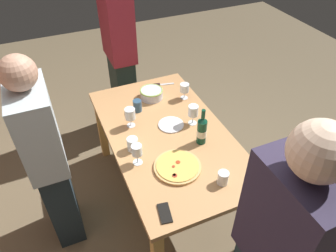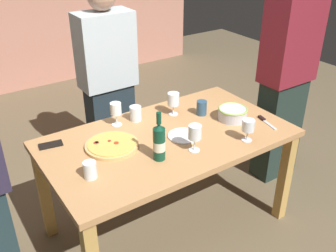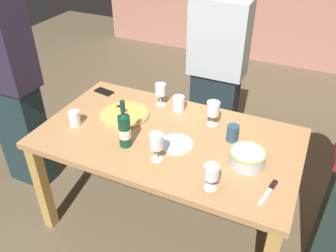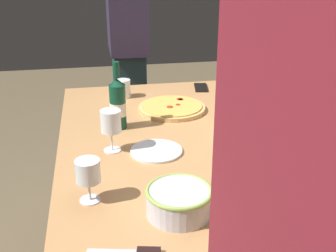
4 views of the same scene
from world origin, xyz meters
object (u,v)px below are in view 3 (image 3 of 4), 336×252
(wine_glass_far_right, at_px, (160,90))
(cell_phone, at_px, (104,92))
(wine_glass_near_pizza, at_px, (156,142))
(person_guest_left, at_px, (9,82))
(wine_glass_by_bottle, at_px, (211,173))
(serving_bowl, at_px, (247,157))
(cup_spare, at_px, (233,133))
(pizza_knife, at_px, (270,189))
(pizza, at_px, (124,115))
(wine_glass_far_left, at_px, (213,110))
(cup_ceramic, at_px, (178,103))
(wine_bottle, at_px, (125,129))
(cup_amber, at_px, (74,118))
(person_guest_right, at_px, (217,71))
(dining_table, at_px, (168,148))
(side_plate, at_px, (176,144))

(wine_glass_far_right, relative_size, cell_phone, 1.13)
(wine_glass_near_pizza, height_order, person_guest_left, person_guest_left)
(wine_glass_by_bottle, relative_size, person_guest_left, 0.08)
(serving_bowl, distance_m, cup_spare, 0.22)
(serving_bowl, xyz_separation_m, wine_glass_by_bottle, (-0.12, -0.27, 0.05))
(pizza_knife, distance_m, person_guest_left, 1.89)
(wine_glass_by_bottle, bearing_deg, pizza, 151.36)
(wine_glass_far_left, height_order, cell_phone, wine_glass_far_left)
(wine_glass_near_pizza, height_order, wine_glass_far_right, wine_glass_near_pizza)
(cup_ceramic, xyz_separation_m, cell_phone, (-0.61, 0.00, -0.05))
(pizza, relative_size, wine_bottle, 1.09)
(cup_amber, distance_m, person_guest_right, 1.20)
(wine_bottle, bearing_deg, person_guest_right, 79.15)
(cup_spare, bearing_deg, person_guest_right, 114.47)
(person_guest_left, bearing_deg, cup_ceramic, 15.03)
(cup_ceramic, height_order, cup_spare, same)
(wine_glass_far_left, distance_m, cup_spare, 0.21)
(wine_glass_by_bottle, xyz_separation_m, cup_amber, (-0.98, 0.19, -0.05))
(dining_table, xyz_separation_m, wine_bottle, (-0.19, -0.19, 0.21))
(cup_amber, xyz_separation_m, pizza_knife, (1.27, -0.08, -0.04))
(cup_amber, relative_size, person_guest_left, 0.06)
(wine_glass_near_pizza, relative_size, side_plate, 0.82)
(cup_amber, bearing_deg, dining_table, 12.58)
(wine_glass_near_pizza, relative_size, wine_glass_far_left, 1.04)
(serving_bowl, xyz_separation_m, side_plate, (-0.42, -0.01, -0.04))
(dining_table, distance_m, wine_glass_far_left, 0.37)
(cup_spare, height_order, side_plate, cup_spare)
(cup_spare, distance_m, person_guest_right, 0.85)
(wine_glass_far_left, distance_m, cell_phone, 0.88)
(cup_spare, bearing_deg, dining_table, -161.81)
(cup_amber, xyz_separation_m, person_guest_left, (-0.61, 0.08, 0.09))
(pizza_knife, height_order, person_guest_right, person_guest_right)
(dining_table, height_order, wine_bottle, wine_bottle)
(wine_glass_far_left, xyz_separation_m, cup_spare, (0.17, -0.11, -0.06))
(wine_bottle, xyz_separation_m, wine_glass_by_bottle, (0.57, -0.13, -0.02))
(wine_glass_far_right, bearing_deg, dining_table, -57.52)
(pizza, distance_m, wine_glass_far_right, 0.30)
(pizza, height_order, wine_glass_far_right, wine_glass_far_right)
(wine_glass_far_left, height_order, cup_ceramic, wine_glass_far_left)
(wine_bottle, xyz_separation_m, person_guest_right, (0.21, 1.09, -0.06))
(pizza, relative_size, pizza_knife, 1.67)
(pizza, distance_m, pizza_knife, 1.07)
(cell_phone, height_order, person_guest_right, person_guest_right)
(wine_bottle, xyz_separation_m, cup_ceramic, (0.13, 0.50, -0.06))
(cell_phone, distance_m, person_guest_right, 0.91)
(pizza, relative_size, person_guest_left, 0.19)
(dining_table, height_order, person_guest_right, person_guest_right)
(wine_glass_far_right, height_order, person_guest_left, person_guest_left)
(wine_bottle, distance_m, cell_phone, 0.70)
(side_plate, bearing_deg, pizza, 161.81)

